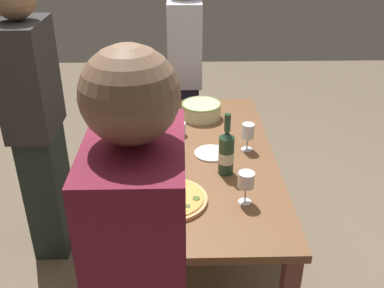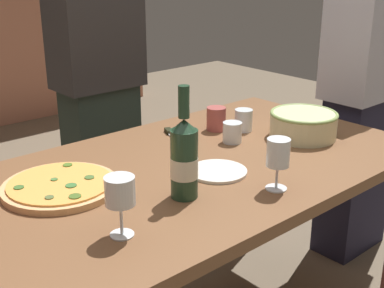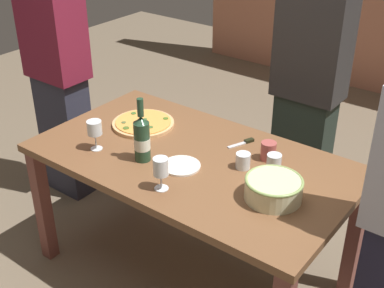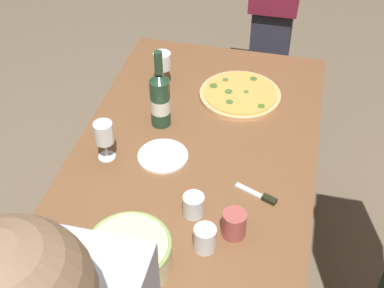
# 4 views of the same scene
# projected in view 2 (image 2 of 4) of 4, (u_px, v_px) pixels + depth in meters

# --- Properties ---
(dining_table) EXTENTS (1.60, 0.90, 0.75)m
(dining_table) POSITION_uv_depth(u_px,v_px,m) (192.00, 190.00, 1.76)
(dining_table) COLOR brown
(dining_table) RESTS_ON ground
(pizza) EXTENTS (0.34, 0.34, 0.03)m
(pizza) POSITION_uv_depth(u_px,v_px,m) (60.00, 186.00, 1.54)
(pizza) COLOR #E3AA6F
(pizza) RESTS_ON dining_table
(serving_bowl) EXTENTS (0.25, 0.25, 0.10)m
(serving_bowl) POSITION_uv_depth(u_px,v_px,m) (303.00, 124.00, 1.96)
(serving_bowl) COLOR beige
(serving_bowl) RESTS_ON dining_table
(wine_bottle) EXTENTS (0.08, 0.08, 0.33)m
(wine_bottle) POSITION_uv_depth(u_px,v_px,m) (184.00, 158.00, 1.46)
(wine_bottle) COLOR #23422B
(wine_bottle) RESTS_ON dining_table
(wine_glass_near_pizza) EXTENTS (0.07, 0.07, 0.16)m
(wine_glass_near_pizza) POSITION_uv_depth(u_px,v_px,m) (278.00, 155.00, 1.51)
(wine_glass_near_pizza) COLOR white
(wine_glass_near_pizza) RESTS_ON dining_table
(wine_glass_by_bottle) EXTENTS (0.08, 0.08, 0.16)m
(wine_glass_by_bottle) POSITION_uv_depth(u_px,v_px,m) (120.00, 193.00, 1.25)
(wine_glass_by_bottle) COLOR white
(wine_glass_by_bottle) RESTS_ON dining_table
(cup_amber) EXTENTS (0.08, 0.08, 0.09)m
(cup_amber) POSITION_uv_depth(u_px,v_px,m) (216.00, 119.00, 2.05)
(cup_amber) COLOR #AB4F4A
(cup_amber) RESTS_ON dining_table
(cup_ceramic) EXTENTS (0.07, 0.07, 0.08)m
(cup_ceramic) POSITION_uv_depth(u_px,v_px,m) (232.00, 132.00, 1.92)
(cup_ceramic) COLOR white
(cup_ceramic) RESTS_ON dining_table
(cup_spare) EXTENTS (0.07, 0.07, 0.09)m
(cup_spare) POSITION_uv_depth(u_px,v_px,m) (244.00, 120.00, 2.04)
(cup_spare) COLOR white
(cup_spare) RESTS_ON dining_table
(side_plate) EXTENTS (0.19, 0.19, 0.01)m
(side_plate) POSITION_uv_depth(u_px,v_px,m) (218.00, 171.00, 1.66)
(side_plate) COLOR white
(side_plate) RESTS_ON dining_table
(pizza_knife) EXTENTS (0.08, 0.15, 0.02)m
(pizza_knife) POSITION_uv_depth(u_px,v_px,m) (171.00, 134.00, 2.00)
(pizza_knife) COLOR silver
(pizza_knife) RESTS_ON dining_table
(person_guest_left) EXTENTS (0.42, 0.24, 1.60)m
(person_guest_left) POSITION_uv_depth(u_px,v_px,m) (364.00, 92.00, 2.40)
(person_guest_left) COLOR #1F1E33
(person_guest_left) RESTS_ON ground
(person_guest_right) EXTENTS (0.39, 0.24, 1.67)m
(person_guest_right) POSITION_uv_depth(u_px,v_px,m) (98.00, 81.00, 2.43)
(person_guest_right) COLOR #232F27
(person_guest_right) RESTS_ON ground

